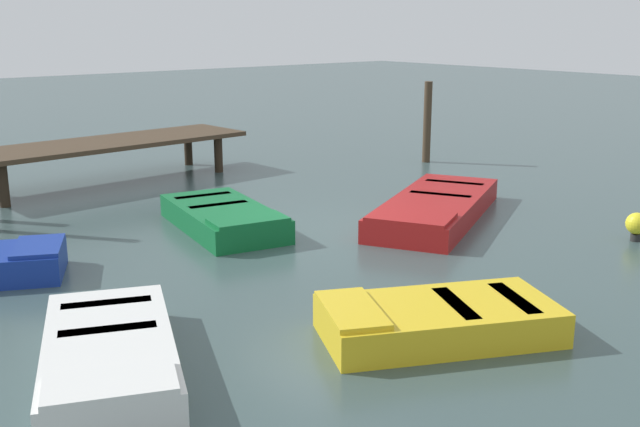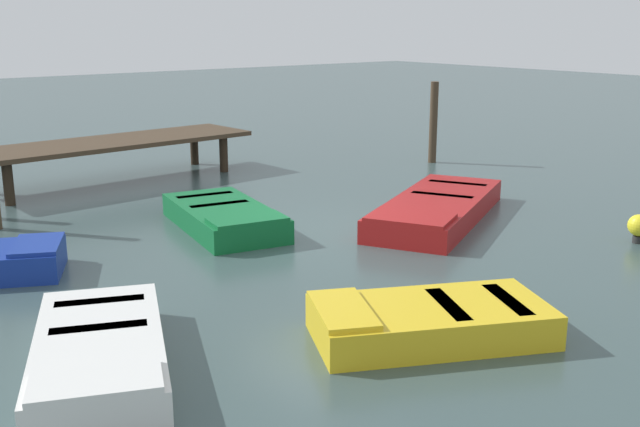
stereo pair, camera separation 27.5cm
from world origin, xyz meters
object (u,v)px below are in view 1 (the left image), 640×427
Objects in this scene: rowboat_red at (435,208)px; marker_buoy at (637,224)px; rowboat_green at (224,217)px; dock_segment at (106,145)px; rowboat_yellow at (437,319)px; mooring_piling_mid_right at (427,122)px; rowboat_white at (109,354)px.

rowboat_red is 9.17× the size of marker_buoy.
dock_segment is at bearing -169.76° from rowboat_green.
rowboat_green is 5.51m from rowboat_yellow.
mooring_piling_mid_right is 7.63m from marker_buoy.
dock_segment is 7.91m from mooring_piling_mid_right.
rowboat_white is 1.55× the size of mooring_piling_mid_right.
rowboat_red is (7.26, 2.11, -0.00)m from rowboat_white.
mooring_piling_mid_right is at bearing 69.76° from marker_buoy.
mooring_piling_mid_right is at bearing 141.52° from rowboat_white.
rowboat_red is at bearing 129.29° from rowboat_white.
dock_segment is at bearing -91.86° from rowboat_red.
mooring_piling_mid_right is at bearing -163.24° from rowboat_red.
dock_segment is 7.57m from rowboat_red.
dock_segment is 2.04× the size of rowboat_white.
rowboat_yellow is (-0.59, -5.48, 0.00)m from rowboat_green.
rowboat_yellow is at bearing -97.26° from dock_segment.
rowboat_red is 1.48× the size of rowboat_yellow.
rowboat_red is at bearing 72.14° from rowboat_green.
rowboat_white is 8.83m from marker_buoy.
rowboat_white is 1.02× the size of rowboat_green.
marker_buoy reaches higher than rowboat_yellow.
mooring_piling_mid_right is (8.09, 7.67, 0.81)m from rowboat_yellow.
marker_buoy is at bearing 88.63° from rowboat_red.
rowboat_yellow is 1.45× the size of mooring_piling_mid_right.
dock_segment is at bearing -67.53° from rowboat_yellow.
mooring_piling_mid_right is 4.27× the size of marker_buoy.
rowboat_white is at bearing 173.81° from marker_buoy.
rowboat_red is 5.36m from rowboat_yellow.
dock_segment is 3.16× the size of mooring_piling_mid_right.
rowboat_yellow is at bearing -174.22° from marker_buoy.
marker_buoy reaches higher than rowboat_red.
mooring_piling_mid_right is (7.43, -2.73, 0.17)m from dock_segment.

